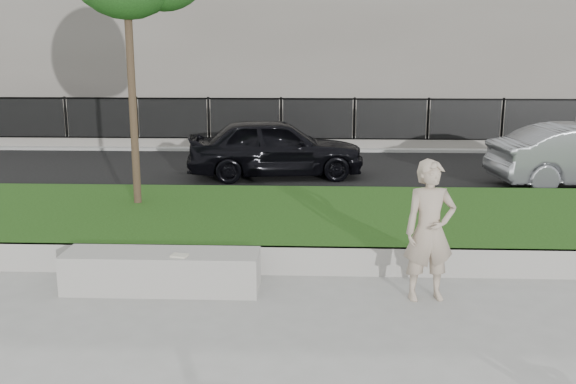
{
  "coord_description": "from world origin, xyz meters",
  "views": [
    {
      "loc": [
        0.4,
        -7.32,
        3.04
      ],
      "look_at": [
        0.05,
        1.2,
        1.13
      ],
      "focal_mm": 40.0,
      "sensor_mm": 36.0,
      "label": 1
    }
  ],
  "objects_px": {
    "man": "(430,231)",
    "book": "(179,255)",
    "stone_bench": "(162,271)",
    "car_dark": "(276,147)"
  },
  "relations": [
    {
      "from": "man",
      "to": "book",
      "type": "bearing_deg",
      "value": 171.05
    },
    {
      "from": "man",
      "to": "book",
      "type": "relative_size",
      "value": 8.74
    },
    {
      "from": "stone_bench",
      "to": "man",
      "type": "relative_size",
      "value": 1.42
    },
    {
      "from": "man",
      "to": "stone_bench",
      "type": "bearing_deg",
      "value": 168.37
    },
    {
      "from": "stone_bench",
      "to": "book",
      "type": "height_order",
      "value": "book"
    },
    {
      "from": "book",
      "to": "car_dark",
      "type": "bearing_deg",
      "value": 95.59
    },
    {
      "from": "car_dark",
      "to": "stone_bench",
      "type": "bearing_deg",
      "value": 164.41
    },
    {
      "from": "man",
      "to": "book",
      "type": "distance_m",
      "value": 3.1
    },
    {
      "from": "man",
      "to": "car_dark",
      "type": "xyz_separation_m",
      "value": [
        -2.33,
        7.49,
        -0.13
      ]
    },
    {
      "from": "stone_bench",
      "to": "car_dark",
      "type": "bearing_deg",
      "value": 82.08
    }
  ]
}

